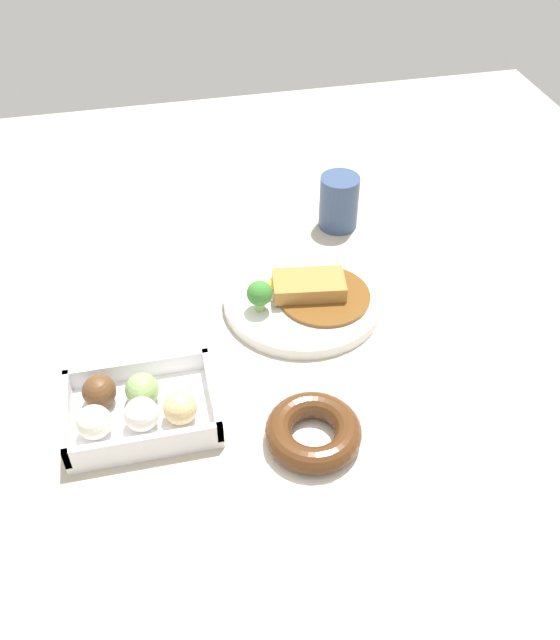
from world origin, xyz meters
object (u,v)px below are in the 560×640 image
(chocolate_ring_donut, at_px, (313,432))
(coffee_mug, at_px, (339,202))
(donut_box, at_px, (137,409))
(curry_plate, at_px, (303,297))

(chocolate_ring_donut, height_order, coffee_mug, coffee_mug)
(donut_box, relative_size, coffee_mug, 2.02)
(curry_plate, distance_m, chocolate_ring_donut, 0.26)
(curry_plate, distance_m, coffee_mug, 0.23)
(curry_plate, height_order, coffee_mug, coffee_mug)
(curry_plate, distance_m, donut_box, 0.31)
(curry_plate, height_order, chocolate_ring_donut, curry_plate)
(chocolate_ring_donut, bearing_deg, donut_box, 158.86)
(coffee_mug, bearing_deg, curry_plate, -119.81)
(donut_box, distance_m, coffee_mug, 0.52)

